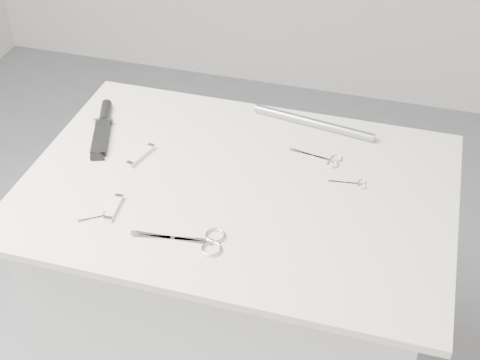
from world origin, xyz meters
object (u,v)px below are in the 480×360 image
(embroidery_scissors_b, at_px, (353,183))
(pocket_knife_b, at_px, (141,155))
(pocket_knife_a, at_px, (114,208))
(tiny_scissors, at_px, (99,217))
(sheathed_knife, at_px, (103,126))
(plinth, at_px, (238,316))
(large_shears, at_px, (199,241))
(metal_rail, at_px, (313,123))
(embroidery_scissors_a, at_px, (325,159))

(embroidery_scissors_b, relative_size, pocket_knife_b, 0.90)
(pocket_knife_b, bearing_deg, embroidery_scissors_b, -70.63)
(pocket_knife_a, height_order, pocket_knife_b, pocket_knife_b)
(tiny_scissors, bearing_deg, sheathed_knife, 79.54)
(pocket_knife_a, bearing_deg, pocket_knife_b, -0.32)
(plinth, xyz_separation_m, large_shears, (-0.03, -0.21, 0.47))
(plinth, distance_m, metal_rail, 0.57)
(plinth, relative_size, large_shears, 4.51)
(tiny_scissors, xyz_separation_m, pocket_knife_a, (0.02, 0.03, 0.00))
(tiny_scissors, height_order, sheathed_knife, sheathed_knife)
(plinth, bearing_deg, pocket_knife_b, 171.85)
(embroidery_scissors_a, bearing_deg, tiny_scissors, -132.20)
(plinth, height_order, metal_rail, metal_rail)
(tiny_scissors, bearing_deg, embroidery_scissors_b, -6.58)
(embroidery_scissors_b, relative_size, pocket_knife_a, 1.01)
(plinth, bearing_deg, large_shears, -97.06)
(pocket_knife_b, bearing_deg, tiny_scissors, -165.66)
(embroidery_scissors_a, bearing_deg, plinth, -129.88)
(embroidery_scissors_b, height_order, sheathed_knife, sheathed_knife)
(pocket_knife_a, xyz_separation_m, pocket_knife_b, (-0.02, 0.20, 0.00))
(sheathed_knife, bearing_deg, tiny_scissors, -175.80)
(embroidery_scissors_b, bearing_deg, embroidery_scissors_a, 129.36)
(embroidery_scissors_b, xyz_separation_m, metal_rail, (-0.14, 0.21, 0.01))
(large_shears, bearing_deg, embroidery_scissors_b, 37.71)
(large_shears, distance_m, pocket_knife_a, 0.22)
(embroidery_scissors_a, xyz_separation_m, metal_rail, (-0.06, 0.13, 0.01))
(pocket_knife_b, height_order, metal_rail, metal_rail)
(large_shears, xyz_separation_m, embroidery_scissors_b, (0.28, 0.28, -0.00))
(large_shears, bearing_deg, embroidery_scissors_a, 53.24)
(large_shears, height_order, tiny_scissors, large_shears)
(pocket_knife_b, bearing_deg, embroidery_scissors_a, -60.18)
(tiny_scissors, distance_m, sheathed_knife, 0.35)
(metal_rail, bearing_deg, pocket_knife_a, -128.80)
(embroidery_scissors_b, xyz_separation_m, pocket_knife_b, (-0.52, -0.04, 0.00))
(embroidery_scissors_a, height_order, metal_rail, metal_rail)
(large_shears, relative_size, metal_rail, 0.61)
(large_shears, height_order, sheathed_knife, sheathed_knife)
(embroidery_scissors_b, xyz_separation_m, tiny_scissors, (-0.52, -0.27, -0.00))
(plinth, relative_size, pocket_knife_a, 10.27)
(sheathed_knife, height_order, pocket_knife_b, sheathed_knife)
(embroidery_scissors_b, bearing_deg, sheathed_knife, 168.57)
(metal_rail, bearing_deg, pocket_knife_b, -146.65)
(sheathed_knife, bearing_deg, embroidery_scissors_b, -113.69)
(large_shears, height_order, metal_rail, metal_rail)
(embroidery_scissors_a, distance_m, pocket_knife_a, 0.52)
(plinth, relative_size, metal_rail, 2.74)
(plinth, bearing_deg, pocket_knife_a, -145.89)
(plinth, height_order, tiny_scissors, tiny_scissors)
(pocket_knife_a, xyz_separation_m, metal_rail, (0.36, 0.45, 0.01))
(large_shears, height_order, embroidery_scissors_b, large_shears)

